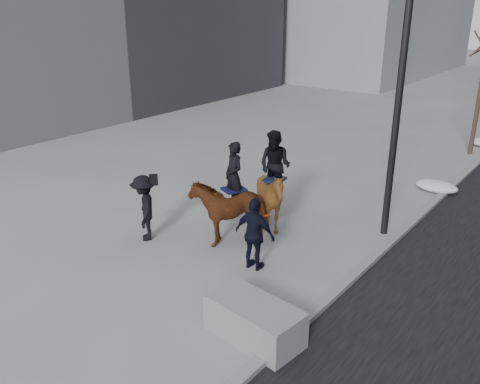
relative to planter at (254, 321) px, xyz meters
The scene contains 9 objects.
ground 2.97m from the planter, 147.47° to the left, with size 120.00×120.00×0.00m, color gray.
curb 11.60m from the planter, 87.45° to the left, with size 0.25×90.00×0.12m, color gray.
planter is the anchor object (origin of this frame).
mounted_left 4.32m from the planter, 134.43° to the left, with size 1.65×2.21×2.59m.
mounted_right 4.90m from the planter, 120.60° to the left, with size 1.62×1.78×2.74m.
feeder 2.67m from the planter, 126.00° to the left, with size 1.06×0.89×1.75m.
camera_crew 5.03m from the planter, 160.91° to the left, with size 1.28×1.25×1.75m.
lamppost 7.41m from the planter, 88.86° to the left, with size 0.25×0.80×9.09m.
snow_piles 13.25m from the planter, 89.07° to the left, with size 1.36×7.55×0.35m.
Camera 1 is at (7.11, -8.03, 5.98)m, focal length 38.00 mm.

